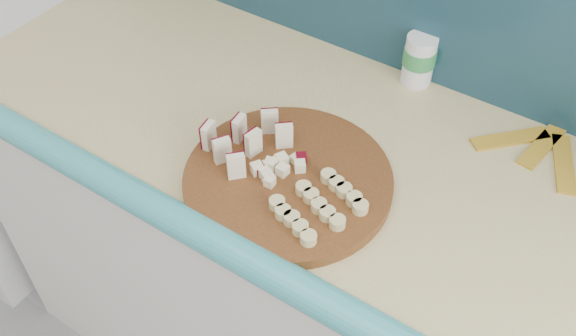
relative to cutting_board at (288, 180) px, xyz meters
The scene contains 6 objects.
cutting_board is the anchor object (origin of this frame).
apple_wedges 0.11m from the cutting_board, behind, with size 0.14×0.16×0.05m.
apple_chunks 0.03m from the cutting_board, 158.01° to the left, with size 0.06×0.06×0.02m.
banana_slices 0.09m from the cutting_board, 21.69° to the right, with size 0.15×0.16×0.02m.
canister 0.40m from the cutting_board, 81.46° to the left, with size 0.07×0.07×0.11m.
banana_peel 0.47m from the cutting_board, 44.36° to the left, with size 0.21×0.18×0.01m.
Camera 1 is at (0.21, 0.73, 1.75)m, focal length 40.00 mm.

